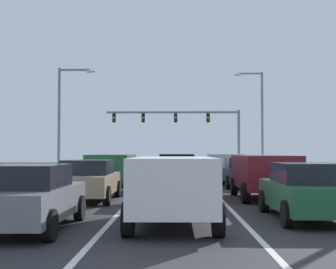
{
  "coord_description": "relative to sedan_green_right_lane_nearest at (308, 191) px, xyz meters",
  "views": [
    {
      "loc": [
        -0.03,
        -5.57,
        1.81
      ],
      "look_at": [
        -0.66,
        36.64,
        3.3
      ],
      "focal_mm": 52.62,
      "sensor_mm": 36.0,
      "label": 1
    }
  ],
  "objects": [
    {
      "name": "sedan_gray_left_lane_nearest",
      "position": [
        -6.96,
        -1.85,
        0.0
      ],
      "size": [
        2.0,
        4.5,
        1.51
      ],
      "color": "slate",
      "rests_on": "ground"
    },
    {
      "name": "suv_green_left_lane_third",
      "position": [
        -6.66,
        10.91,
        0.25
      ],
      "size": [
        2.16,
        4.9,
        1.67
      ],
      "color": "#1E5633",
      "rests_on": "ground"
    },
    {
      "name": "snow_bank_right_shoulder",
      "position": [
        3.5,
        15.23,
        -0.43
      ],
      "size": [
        1.96,
        50.42,
        0.67
      ],
      "primitive_type": "cube",
      "color": "white",
      "rests_on": "ground"
    },
    {
      "name": "suv_black_center_lane_fourth",
      "position": [
        -3.45,
        16.46,
        0.25
      ],
      "size": [
        2.16,
        4.9,
        1.67
      ],
      "color": "black",
      "rests_on": "ground"
    },
    {
      "name": "suv_maroon_right_lane_second",
      "position": [
        -0.13,
        5.74,
        0.25
      ],
      "size": [
        2.16,
        4.9,
        1.67
      ],
      "color": "maroon",
      "rests_on": "ground"
    },
    {
      "name": "suv_white_center_lane_nearest",
      "position": [
        -3.59,
        -1.1,
        0.25
      ],
      "size": [
        2.16,
        4.9,
        1.67
      ],
      "color": "silver",
      "rests_on": "ground"
    },
    {
      "name": "street_lamp_right_mid",
      "position": [
        4.0,
        31.27,
        4.6
      ],
      "size": [
        2.66,
        0.36,
        9.07
      ],
      "color": "gray",
      "rests_on": "ground"
    },
    {
      "name": "sedan_charcoal_right_lane_third",
      "position": [
        -0.07,
        12.15,
        0.0
      ],
      "size": [
        2.0,
        4.5,
        1.51
      ],
      "color": "#38383D",
      "rests_on": "ground"
    },
    {
      "name": "sedan_red_center_lane_second",
      "position": [
        -3.27,
        4.81,
        0.0
      ],
      "size": [
        2.0,
        4.5,
        1.51
      ],
      "color": "maroon",
      "rests_on": "ground"
    },
    {
      "name": "sedan_green_right_lane_nearest",
      "position": [
        0.0,
        0.0,
        0.0
      ],
      "size": [
        2.0,
        4.5,
        1.51
      ],
      "color": "#1E5633",
      "rests_on": "ground"
    },
    {
      "name": "sedan_navy_center_lane_third",
      "position": [
        -3.69,
        10.32,
        0.0
      ],
      "size": [
        2.0,
        4.5,
        1.51
      ],
      "color": "navy",
      "rests_on": "ground"
    },
    {
      "name": "sedan_maroon_left_lane_fourth",
      "position": [
        -6.69,
        16.87,
        0.0
      ],
      "size": [
        2.0,
        4.5,
        1.51
      ],
      "color": "maroon",
      "rests_on": "ground"
    },
    {
      "name": "sedan_tan_left_lane_second",
      "position": [
        -6.74,
        4.88,
        0.0
      ],
      "size": [
        2.0,
        4.5,
        1.51
      ],
      "color": "#937F60",
      "rests_on": "ground"
    },
    {
      "name": "street_lamp_left_mid",
      "position": [
        -11.29,
        20.97,
        3.88
      ],
      "size": [
        2.66,
        0.36,
        7.71
      ],
      "color": "gray",
      "rests_on": "ground"
    },
    {
      "name": "lane_stripe_between_center_lane_and_left_lane",
      "position": [
        -5.2,
        15.23,
        -0.76
      ],
      "size": [
        0.14,
        50.42,
        0.01
      ],
      "primitive_type": "cube",
      "color": "silver",
      "rests_on": "ground"
    },
    {
      "name": "suv_silver_right_lane_fourth",
      "position": [
        -0.35,
        18.74,
        0.25
      ],
      "size": [
        2.16,
        4.9,
        1.67
      ],
      "color": "#B7BABF",
      "rests_on": "ground"
    },
    {
      "name": "ground_plane",
      "position": [
        -3.5,
        10.64,
        -0.76
      ],
      "size": [
        120.0,
        120.0,
        0.0
      ],
      "primitive_type": "plane",
      "color": "#28282B"
    },
    {
      "name": "lane_stripe_between_right_lane_and_center_lane",
      "position": [
        -1.8,
        15.23,
        -0.76
      ],
      "size": [
        0.14,
        50.42,
        0.01
      ],
      "primitive_type": "cube",
      "color": "silver",
      "rests_on": "ground"
    },
    {
      "name": "snow_bank_left_shoulder",
      "position": [
        -10.5,
        15.23,
        -0.3
      ],
      "size": [
        1.22,
        50.42,
        0.93
      ],
      "primitive_type": "cube",
      "color": "white",
      "rests_on": "ground"
    },
    {
      "name": "traffic_light_gantry",
      "position": [
        -2.19,
        38.13,
        4.12
      ],
      "size": [
        14.0,
        0.47,
        6.2
      ],
      "color": "slate",
      "rests_on": "ground"
    }
  ]
}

